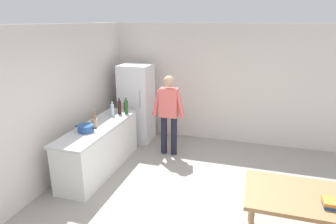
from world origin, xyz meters
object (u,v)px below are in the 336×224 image
Objects in this scene: bottle_water_clear at (112,110)px; bottle_wine_dark at (119,107)px; book_stack at (335,204)px; dining_table at (305,201)px; utensil_jar at (95,122)px; bottle_sauce_red at (125,106)px; cooking_pot at (86,128)px; refrigerator at (137,103)px; person at (169,110)px; bottle_wine_green at (126,107)px.

bottle_wine_dark is at bearing 60.71° from bottle_water_clear.
dining_table is at bearing 150.81° from book_stack.
utensil_jar is 1.33× the size of bottle_sauce_red.
cooking_pot reaches higher than dining_table.
refrigerator is 4.27m from dining_table.
dining_table is at bearing -42.41° from person.
person is 7.08× the size of bottle_sauce_red.
dining_table is at bearing -32.37° from bottle_sauce_red.
utensil_jar is at bearing -94.63° from refrigerator.
bottle_sauce_red is 0.92× the size of book_stack.
dining_table is at bearing -28.95° from bottle_wine_dark.
cooking_pot is 1.09m from bottle_wine_dark.
refrigerator is 1.06× the size of person.
refrigerator is 1.10m from person.
book_stack is at bearing -26.57° from bottle_water_clear.
person is 3.20m from dining_table.
bottle_sauce_red is at bearing 79.35° from bottle_water_clear.
bottle_wine_dark is at bearing 151.05° from dining_table.
bottle_wine_green is at bearing 47.05° from bottle_water_clear.
bottle_wine_dark is 0.14m from bottle_wine_green.
person is 5.00× the size of bottle_wine_green.
bottle_sauce_red is (-0.02, -0.59, 0.10)m from refrigerator.
bottle_wine_dark reaches higher than utensil_jar.
bottle_wine_dark is at bearing -149.93° from bottle_wine_green.
dining_table is 3.60m from utensil_jar.
bottle_water_clear reaches higher than bottle_sauce_red.
book_stack is at bearing -41.21° from person.
refrigerator is at bearing 97.31° from bottle_wine_green.
bottle_sauce_red is (-0.00, 0.27, -0.05)m from bottle_wine_dark.
dining_table is 0.34m from book_stack.
person is 1.21× the size of dining_table.
bottle_wine_green is at bearing 30.07° from bottle_wine_dark.
person is 1.15m from bottle_water_clear.
utensil_jar is at bearing 163.14° from dining_table.
book_stack is at bearing -30.65° from bottle_wine_green.
utensil_jar reaches higher than bottle_sauce_red.
bottle_wine_dark is (-0.97, -0.31, 0.07)m from person.
person reaches higher than cooking_pot.
dining_table is (3.30, -2.70, -0.23)m from refrigerator.
bottle_wine_green reaches higher than utensil_jar.
bottle_water_clear is at bearing -119.29° from bottle_wine_dark.
bottle_sauce_red is at bearing 84.03° from utensil_jar.
utensil_jar is at bearing -95.97° from bottle_sauce_red.
bottle_wine_green is at bearing -58.20° from bottle_sauce_red.
cooking_pot is at bearing 167.57° from dining_table.
cooking_pot is 1.67× the size of bottle_sauce_red.
person is 0.97m from bottle_sauce_red.
person is 6.50× the size of book_stack.
bottle_wine_green is 1.13× the size of bottle_water_clear.
book_stack is at bearing -38.59° from refrigerator.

